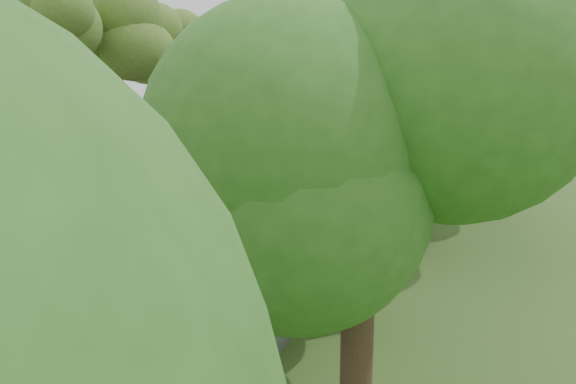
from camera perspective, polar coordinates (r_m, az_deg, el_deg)
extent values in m
plane|color=#33511E|center=(20.25, -8.81, -8.05)|extent=(140.00, 140.00, 0.00)
cube|color=black|center=(35.59, -5.33, 0.54)|extent=(11.20, 66.00, 0.04)
cube|color=gray|center=(33.17, 7.30, -0.30)|extent=(4.20, 66.00, 0.05)
cube|color=#6FD826|center=(33.65, 3.47, 0.42)|extent=(0.42, 66.00, 0.60)
cube|color=#595147|center=(39.29, -16.25, 4.08)|extent=(5.00, 66.00, 4.00)
cube|color=slate|center=(32.64, 10.95, 1.14)|extent=(0.04, 66.00, 2.00)
cylinder|color=gray|center=(36.72, -13.71, 6.87)|extent=(0.18, 0.18, 8.00)
cylinder|color=gray|center=(36.05, -12.49, 12.97)|extent=(2.30, 0.13, 0.13)
cube|color=gray|center=(35.50, -10.96, 12.98)|extent=(0.50, 0.22, 0.14)
cylinder|color=gray|center=(16.77, -10.56, -6.49)|extent=(0.09, 0.09, 3.10)
cube|color=white|center=(16.47, -10.74, -3.20)|extent=(0.62, 0.04, 0.62)
cube|color=white|center=(16.66, -10.65, -5.53)|extent=(0.56, 0.04, 0.50)
cylinder|color=#E43300|center=(42.32, 12.35, 2.78)|extent=(0.61, 0.61, 1.00)
cube|color=gray|center=(19.39, 3.83, -7.40)|extent=(1.32, 1.06, 0.81)
imported|color=white|center=(25.95, -25.88, -3.06)|extent=(1.86, 4.30, 1.38)
imported|color=#4F0E0F|center=(27.57, -22.55, -1.97)|extent=(2.38, 5.05, 1.40)
imported|color=black|center=(32.37, -17.58, 0.23)|extent=(2.24, 4.83, 1.37)
imported|color=tan|center=(38.53, -9.20, 2.53)|extent=(2.27, 4.89, 1.62)
imported|color=#9B9CA1|center=(41.56, -9.46, 3.04)|extent=(1.85, 4.50, 1.45)
imported|color=black|center=(49.48, -3.36, 4.53)|extent=(2.70, 5.52, 1.51)
imported|color=maroon|center=(52.68, -3.06, 4.91)|extent=(2.20, 5.00, 1.43)
imported|color=silver|center=(57.75, -1.02, 5.49)|extent=(1.69, 4.19, 1.43)
imported|color=orange|center=(21.40, -4.59, -4.44)|extent=(0.70, 0.90, 1.64)
imported|color=silver|center=(25.69, -0.34, -1.43)|extent=(0.68, 0.81, 1.89)
imported|color=#232328|center=(27.05, 2.22, -1.07)|extent=(0.82, 0.93, 1.62)
imported|color=maroon|center=(26.09, -0.02, -1.19)|extent=(0.94, 1.35, 1.91)
imported|color=black|center=(37.26, 9.10, 2.18)|extent=(0.98, 0.67, 1.54)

